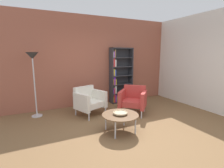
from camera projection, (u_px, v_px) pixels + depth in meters
The scene contains 9 objects.
ground_plane at pixel (132, 133), 3.68m from camera, with size 8.32×8.32×0.00m, color brown.
brick_back_panel at pixel (93, 61), 5.61m from camera, with size 6.40×0.12×2.90m, color #9E5642.
plaster_right_partition at pixel (202, 62), 5.18m from camera, with size 0.12×5.20×2.90m, color silver.
bookshelf_tall at pixel (119, 76), 5.88m from camera, with size 0.80×0.30×1.90m.
coffee_table_low at pixel (120, 116), 3.67m from camera, with size 0.80×0.80×0.40m.
decorative_bowl at pixel (120, 113), 3.65m from camera, with size 0.32×0.32×0.05m.
armchair_by_bookshelf at pixel (89, 100), 4.72m from camera, with size 0.90×0.86×0.78m.
armchair_near_window at pixel (133, 99), 4.84m from camera, with size 0.95×0.95×0.78m.
floor_lamp_torchiere at pixel (33, 63), 4.39m from camera, with size 0.32×0.32×1.74m.
Camera 1 is at (-1.89, -2.90, 1.70)m, focal length 27.03 mm.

